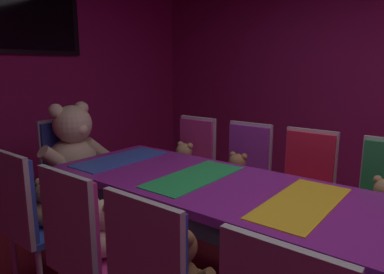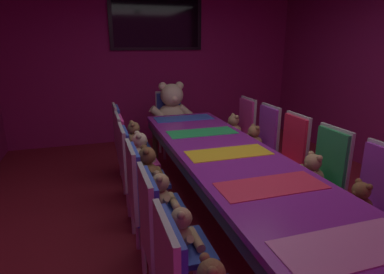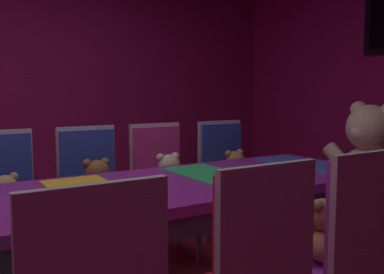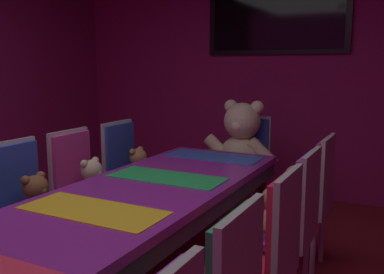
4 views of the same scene
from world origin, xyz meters
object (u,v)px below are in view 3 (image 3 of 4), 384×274
(chair_left_5, at_px, (225,169))
(king_teddy_bear, at_px, (368,156))
(teddy_left_5, at_px, (236,172))
(chair_right_3, at_px, (251,270))
(teddy_left_3, at_px, (98,187))
(chair_left_4, at_px, (160,176))
(teddy_left_4, at_px, (169,179))
(chair_right_4, at_px, (349,241))
(chair_left_2, at_px, (2,194))
(throne_chair, at_px, (381,174))
(banquet_table, at_px, (92,209))
(teddy_left_2, at_px, (6,202))
(chair_left_3, at_px, (91,184))
(teddy_right_4, at_px, (321,234))

(chair_left_5, height_order, king_teddy_bear, king_teddy_bear)
(teddy_left_5, bearing_deg, chair_right_3, -36.27)
(teddy_left_3, bearing_deg, teddy_left_5, 88.80)
(chair_left_4, distance_m, teddy_left_4, 0.15)
(chair_right_4, relative_size, king_teddy_bear, 1.35)
(chair_left_5, relative_size, king_teddy_bear, 1.35)
(chair_left_2, xyz_separation_m, teddy_left_3, (0.14, 0.56, 0.00))
(throne_chair, bearing_deg, king_teddy_bear, -0.00)
(banquet_table, bearing_deg, chair_left_5, 120.37)
(chair_left_2, bearing_deg, chair_left_4, 89.78)
(teddy_left_2, xyz_separation_m, king_teddy_bear, (0.69, 2.39, 0.17))
(chair_left_3, height_order, teddy_left_5, chair_left_3)
(teddy_left_4, height_order, chair_left_5, chair_left_5)
(teddy_left_2, relative_size, teddy_left_4, 0.88)
(chair_left_5, bearing_deg, teddy_left_5, 0.00)
(banquet_table, distance_m, teddy_left_5, 1.56)
(chair_left_2, bearing_deg, teddy_right_4, 35.76)
(banquet_table, bearing_deg, chair_right_4, 44.36)
(chair_left_5, distance_m, chair_right_4, 1.76)
(chair_left_3, xyz_separation_m, teddy_left_5, (0.17, 1.12, -0.01))
(teddy_left_4, bearing_deg, king_teddy_bear, 62.09)
(chair_left_4, relative_size, teddy_right_4, 3.13)
(teddy_left_5, relative_size, chair_right_3, 0.33)
(chair_left_4, height_order, throne_chair, same)
(teddy_right_4, bearing_deg, chair_left_5, -21.01)
(teddy_right_4, bearing_deg, chair_left_3, 19.31)
(teddy_left_2, bearing_deg, king_teddy_bear, 73.80)
(teddy_left_4, bearing_deg, chair_left_5, 102.66)
(teddy_right_4, bearing_deg, teddy_left_5, -23.02)
(banquet_table, distance_m, chair_left_5, 1.62)
(king_teddy_bear, bearing_deg, chair_left_5, -49.24)
(teddy_left_3, relative_size, teddy_left_4, 1.01)
(chair_left_5, distance_m, king_teddy_bear, 1.09)
(chair_left_5, relative_size, teddy_left_5, 3.02)
(banquet_table, relative_size, chair_left_2, 3.52)
(chair_left_2, height_order, teddy_left_3, chair_left_2)
(teddy_left_3, relative_size, chair_right_4, 0.35)
(chair_left_2, bearing_deg, chair_left_3, 90.69)
(chair_left_5, xyz_separation_m, king_teddy_bear, (0.82, 0.71, 0.16))
(teddy_left_4, xyz_separation_m, teddy_left_5, (0.01, 0.59, -0.01))
(chair_left_2, height_order, teddy_left_4, chair_left_2)
(banquet_table, height_order, teddy_right_4, teddy_right_4)
(banquet_table, distance_m, chair_right_3, 0.90)
(banquet_table, relative_size, teddy_left_5, 10.63)
(teddy_left_3, bearing_deg, teddy_left_4, 88.82)
(teddy_right_4, bearing_deg, teddy_left_2, 38.48)
(chair_left_3, relative_size, chair_left_5, 1.00)
(chair_left_5, relative_size, chair_right_3, 1.00)
(chair_left_4, xyz_separation_m, chair_right_4, (1.67, 0.01, 0.00))
(teddy_left_3, bearing_deg, teddy_right_4, 21.18)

